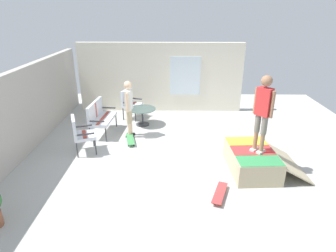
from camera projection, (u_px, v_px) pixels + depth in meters
ground_plane at (174, 159)px, 7.47m from camera, size 12.00×12.00×0.10m
back_wall_cinderblock at (15, 117)px, 7.09m from camera, size 9.00×0.20×2.21m
house_facade at (161, 78)px, 10.48m from camera, size 0.23×6.00×2.52m
skate_ramp at (253, 160)px, 6.79m from camera, size 1.60×1.80×0.54m
patio_bench at (99, 115)px, 8.68m from camera, size 1.28×0.63×1.02m
patio_chair_near_house at (129, 101)px, 9.95m from camera, size 0.76×0.72×1.02m
patio_chair_by_wall at (80, 132)px, 7.50m from camera, size 0.78×0.73×1.02m
patio_table at (142, 113)px, 9.41m from camera, size 0.90×0.90×0.57m
person_watching at (129, 105)px, 8.34m from camera, size 0.48×0.26×1.71m
person_skater at (263, 108)px, 6.22m from camera, size 0.37×0.37×1.79m
skateboard_by_bench at (130, 139)px, 8.31m from camera, size 0.82×0.37×0.10m
skateboard_spare at (220, 193)px, 5.89m from camera, size 0.82×0.46×0.10m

